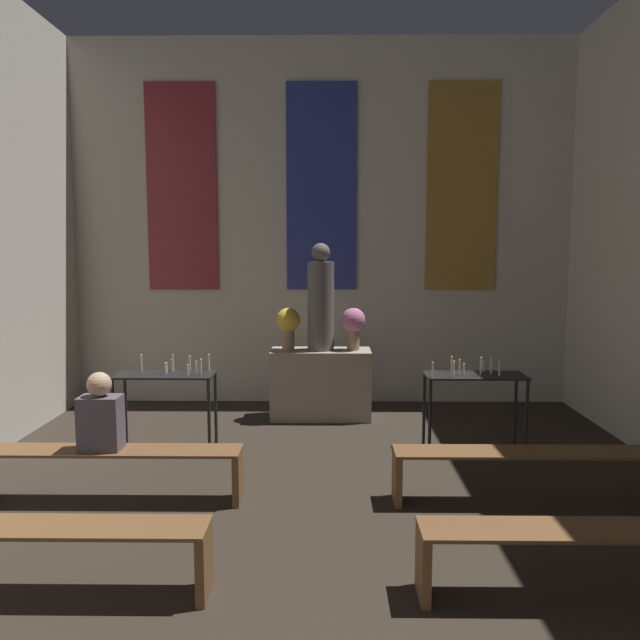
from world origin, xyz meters
name	(u,v)px	position (x,y,z in m)	size (l,w,h in m)	color
wall_back	(321,222)	(0.00, 9.93, 2.62)	(7.34, 0.16, 5.18)	beige
altar	(321,384)	(0.00, 8.99, 0.46)	(1.32, 0.56, 0.92)	gray
statue	(321,301)	(0.00, 8.99, 1.56)	(0.35, 0.35, 1.40)	#5B5651
flower_vase_left	(288,324)	(-0.43, 8.99, 1.26)	(0.32, 0.32, 0.56)	#937A5B
flower_vase_right	(353,324)	(0.43, 8.99, 1.26)	(0.32, 0.32, 0.56)	#937A5B
candle_rack_left	(166,385)	(-1.72, 7.67, 0.73)	(1.10, 0.47, 1.06)	black
candle_rack_right	(474,386)	(1.72, 7.67, 0.73)	(1.10, 0.47, 1.06)	black
pew_third_left	(28,543)	(-1.85, 4.69, 0.36)	(2.34, 0.36, 0.48)	brown
pew_third_right	(602,546)	(1.85, 4.69, 0.36)	(2.34, 0.36, 0.48)	brown
pew_back_left	(110,462)	(-1.85, 6.22, 0.36)	(2.34, 0.36, 0.48)	brown
pew_back_right	(526,464)	(1.85, 6.22, 0.36)	(2.34, 0.36, 0.48)	brown
person_seated	(100,415)	(-1.92, 6.22, 0.78)	(0.36, 0.24, 0.70)	#564C56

